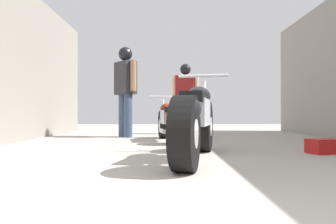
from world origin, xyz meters
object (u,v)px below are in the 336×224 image
object	(u,v)px
motorcycle_black_naked	(169,121)
mechanic_with_helmet	(187,92)
red_toolbox	(327,146)
motorcycle_maroon_cruiser	(197,120)
mechanic_in_blue	(127,83)

from	to	relation	value
motorcycle_black_naked	mechanic_with_helmet	bearing A→B (deg)	77.86
red_toolbox	motorcycle_black_naked	bearing A→B (deg)	138.62
motorcycle_maroon_cruiser	motorcycle_black_naked	xyz separation A→B (m)	(-0.29, 2.22, -0.06)
motorcycle_black_naked	red_toolbox	bearing A→B (deg)	-41.38
motorcycle_black_naked	mechanic_in_blue	bearing A→B (deg)	132.14
mechanic_with_helmet	mechanic_in_blue	bearing A→B (deg)	-143.13
motorcycle_maroon_cruiser	mechanic_in_blue	xyz separation A→B (m)	(-1.15, 3.17, 0.68)
mechanic_with_helmet	red_toolbox	xyz separation A→B (m)	(1.48, -3.57, -0.89)
motorcycle_maroon_cruiser	red_toolbox	distance (m)	1.73
mechanic_with_helmet	red_toolbox	distance (m)	3.97
motorcycle_maroon_cruiser	motorcycle_black_naked	world-z (taller)	motorcycle_maroon_cruiser
motorcycle_maroon_cruiser	mechanic_in_blue	world-z (taller)	mechanic_in_blue
red_toolbox	mechanic_in_blue	bearing A→B (deg)	136.43
motorcycle_black_naked	mechanic_with_helmet	xyz separation A→B (m)	(0.41, 1.91, 0.63)
mechanic_in_blue	mechanic_with_helmet	xyz separation A→B (m)	(1.27, 0.95, -0.12)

